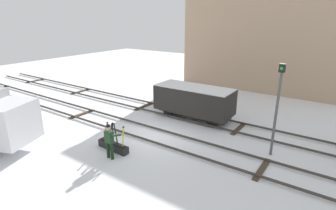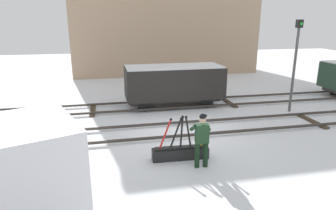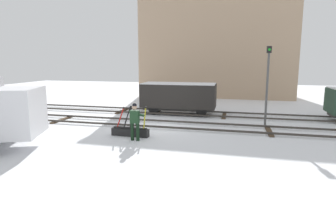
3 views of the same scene
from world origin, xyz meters
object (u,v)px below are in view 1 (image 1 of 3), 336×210
Objects in this scene: signal_post at (278,102)px; rail_worker at (110,139)px; switch_lever_frame at (113,145)px; freight_car_back_track at (194,100)px.

rail_worker is at bearing -142.97° from signal_post.
freight_car_back_track is (1.13, 5.86, 0.97)m from switch_lever_frame.
switch_lever_frame is at bearing -148.99° from signal_post.
switch_lever_frame is at bearing 129.85° from rail_worker.
freight_car_back_track reaches higher than switch_lever_frame.
rail_worker is at bearing -50.15° from switch_lever_frame.
freight_car_back_track is at bearing 159.28° from signal_post.
switch_lever_frame is 1.08× the size of rail_worker.
rail_worker is 0.39× the size of signal_post.
rail_worker reaches higher than switch_lever_frame.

